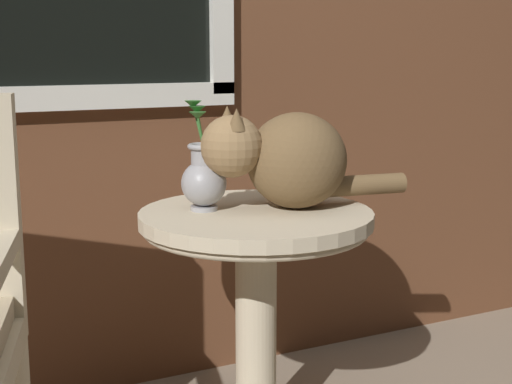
% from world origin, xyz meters
% --- Properties ---
extents(wicker_side_table, '(0.61, 0.61, 0.64)m').
position_xyz_m(wicker_side_table, '(0.06, 0.29, 0.45)').
color(wicker_side_table, beige).
rests_on(wicker_side_table, ground_plane).
extents(cat, '(0.56, 0.29, 0.27)m').
position_xyz_m(cat, '(0.15, 0.28, 0.78)').
color(cat, brown).
rests_on(cat, wicker_side_table).
extents(pewter_vase_with_ivy, '(0.12, 0.12, 0.28)m').
position_xyz_m(pewter_vase_with_ivy, '(-0.06, 0.36, 0.73)').
color(pewter_vase_with_ivy, '#99999E').
rests_on(pewter_vase_with_ivy, wicker_side_table).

